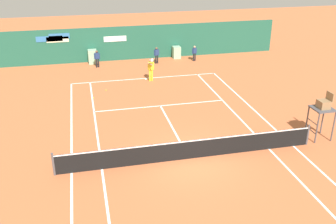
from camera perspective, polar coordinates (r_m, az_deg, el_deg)
ground_plane at (r=18.29m, az=2.70°, el=-6.03°), size 80.00×80.00×0.01m
tennis_net at (r=17.56m, az=3.23°, el=-5.51°), size 12.10×0.10×1.07m
sponsor_back_wall at (r=32.85m, az=-5.12°, el=10.14°), size 25.00×1.02×2.79m
umpire_chair at (r=20.35m, az=22.08°, el=0.57°), size 1.00×1.00×2.46m
player_on_baseline at (r=27.39m, az=-2.57°, el=6.59°), size 0.51×0.84×1.87m
ball_kid_left_post at (r=31.61m, az=-1.71°, el=8.61°), size 0.45×0.22×1.36m
ball_kid_right_post at (r=32.38m, az=3.96°, el=8.87°), size 0.43×0.21×1.29m
ball_kid_centre_post at (r=31.05m, az=-10.51°, el=7.96°), size 0.46×0.22×1.38m
tennis_ball_by_sideline at (r=24.94m, az=-11.07°, el=2.08°), size 0.07×0.07×0.07m
tennis_ball_mid_court at (r=26.13m, az=-9.22°, el=3.24°), size 0.07×0.07×0.07m
tennis_ball_near_service_line at (r=23.02m, az=-3.65°, el=0.60°), size 0.07×0.07×0.07m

